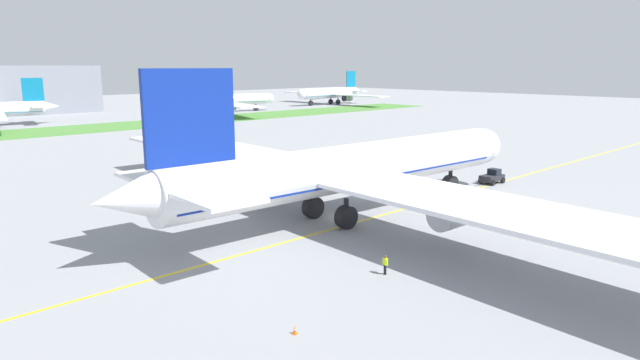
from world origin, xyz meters
The scene contains 10 objects.
ground_plane centered at (0.00, 0.00, 0.00)m, with size 600.00×600.00×0.00m, color gray.
apron_taxi_line centered at (0.00, -2.49, 0.00)m, with size 280.00×0.36×0.01m, color yellow.
grass_median_strip centered at (0.00, 117.52, 0.05)m, with size 320.00×24.00×0.10m, color #4C8438.
airliner_foreground centered at (0.51, -0.60, 5.98)m, with size 59.59×95.85×17.60m.
pushback_tug centered at (31.24, -1.99, 1.01)m, with size 5.79×2.68×2.21m.
ground_crew_wingwalker_port centered at (-10.22, -15.37, 1.07)m, with size 0.36×0.60×1.76m.
traffic_cone_near_nose centered at (-23.04, -18.22, 0.28)m, with size 0.36×0.36×0.58m.
service_truck_baggage_loader centered at (8.22, 33.19, 1.61)m, with size 6.40×3.52×2.99m.
parked_airliner_far_right centered at (74.23, 140.12, 4.69)m, with size 45.50×74.12×13.81m.
parked_airliner_far_outer centered at (138.16, 142.57, 5.23)m, with size 41.18×63.85×15.42m.
Camera 1 is at (-45.41, -44.46, 17.80)m, focal length 30.94 mm.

